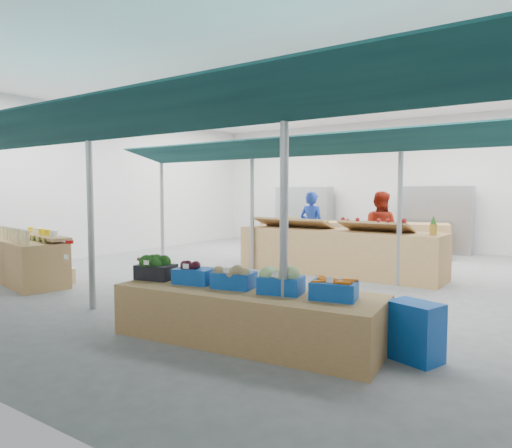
# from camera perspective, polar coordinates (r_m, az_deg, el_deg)

# --- Properties ---
(floor) EXTENTS (13.00, 13.00, 0.00)m
(floor) POSITION_cam_1_polar(r_m,az_deg,el_deg) (10.07, 2.64, -6.55)
(floor) COLOR slate
(floor) RESTS_ON ground
(hall) EXTENTS (13.00, 13.00, 13.00)m
(hall) POSITION_cam_1_polar(r_m,az_deg,el_deg) (11.19, 6.52, 8.08)
(hall) COLOR silver
(hall) RESTS_ON ground
(pole_grid) EXTENTS (10.00, 4.60, 3.00)m
(pole_grid) POSITION_cam_1_polar(r_m,az_deg,el_deg) (8.02, 0.81, 3.77)
(pole_grid) COLOR gray
(pole_grid) RESTS_ON floor
(awnings) EXTENTS (9.50, 7.08, 0.30)m
(awnings) POSITION_cam_1_polar(r_m,az_deg,el_deg) (8.08, 0.81, 10.66)
(awnings) COLOR #0A242D
(awnings) RESTS_ON pole_grid
(back_shelving_left) EXTENTS (2.00, 0.50, 2.00)m
(back_shelving_left) POSITION_cam_1_polar(r_m,az_deg,el_deg) (16.38, 6.00, 1.03)
(back_shelving_left) COLOR #B23F33
(back_shelving_left) RESTS_ON floor
(back_shelving_right) EXTENTS (2.00, 0.50, 2.00)m
(back_shelving_right) POSITION_cam_1_polar(r_m,az_deg,el_deg) (14.84, 21.57, 0.46)
(back_shelving_right) COLOR #B23F33
(back_shelving_right) RESTS_ON floor
(bottle_shelf) EXTENTS (2.12, 1.53, 1.16)m
(bottle_shelf) POSITION_cam_1_polar(r_m,az_deg,el_deg) (10.17, -26.20, -4.16)
(bottle_shelf) COLOR #996A43
(bottle_shelf) RESTS_ON floor
(veg_counter) EXTENTS (3.43, 1.44, 0.65)m
(veg_counter) POSITION_cam_1_polar(r_m,az_deg,el_deg) (5.75, -1.13, -11.33)
(veg_counter) COLOR #996A43
(veg_counter) RESTS_ON floor
(fruit_counter) EXTENTS (4.68, 1.24, 1.00)m
(fruit_counter) POSITION_cam_1_polar(r_m,az_deg,el_deg) (10.50, 10.11, -3.42)
(fruit_counter) COLOR #996A43
(fruit_counter) RESTS_ON floor
(far_counter) EXTENTS (5.44, 2.44, 0.96)m
(far_counter) POSITION_cam_1_polar(r_m,az_deg,el_deg) (13.77, 11.85, -1.76)
(far_counter) COLOR #996A43
(far_counter) RESTS_ON floor
(crate_stack) EXTENTS (0.63, 0.53, 0.65)m
(crate_stack) POSITION_cam_1_polar(r_m,az_deg,el_deg) (5.40, 19.24, -12.57)
(crate_stack) COLOR #0F48A6
(crate_stack) RESTS_ON floor
(vendor_left) EXTENTS (0.69, 0.46, 1.86)m
(vendor_left) POSITION_cam_1_polar(r_m,az_deg,el_deg) (11.95, 6.98, -0.41)
(vendor_left) COLOR #1A38AF
(vendor_left) RESTS_ON floor
(vendor_right) EXTENTS (0.92, 0.73, 1.86)m
(vendor_right) POSITION_cam_1_polar(r_m,az_deg,el_deg) (11.26, 15.18, -0.79)
(vendor_right) COLOR #9E2213
(vendor_right) RESTS_ON floor
(crate_broccoli) EXTENTS (0.56, 0.45, 0.35)m
(crate_broccoli) POSITION_cam_1_polar(r_m,az_deg,el_deg) (6.45, -12.40, -5.34)
(crate_broccoli) COLOR black
(crate_broccoli) RESTS_ON veg_counter
(crate_beets) EXTENTS (0.56, 0.45, 0.29)m
(crate_beets) POSITION_cam_1_polar(r_m,az_deg,el_deg) (6.06, -7.69, -6.13)
(crate_beets) COLOR #0F48A6
(crate_beets) RESTS_ON veg_counter
(crate_celeriac) EXTENTS (0.56, 0.45, 0.31)m
(crate_celeriac) POSITION_cam_1_polar(r_m,az_deg,el_deg) (5.73, -2.76, -6.56)
(crate_celeriac) COLOR #0F48A6
(crate_celeriac) RESTS_ON veg_counter
(crate_cabbage) EXTENTS (0.56, 0.45, 0.35)m
(crate_cabbage) POSITION_cam_1_polar(r_m,az_deg,el_deg) (5.43, 3.17, -7.00)
(crate_cabbage) COLOR #0F48A6
(crate_cabbage) RESTS_ON veg_counter
(crate_carrots) EXTENTS (0.56, 0.45, 0.29)m
(crate_carrots) POSITION_cam_1_polar(r_m,az_deg,el_deg) (5.21, 9.72, -8.06)
(crate_carrots) COLOR #0F48A6
(crate_carrots) RESTS_ON veg_counter
(sparrow) EXTENTS (0.12, 0.09, 0.11)m
(sparrow) POSITION_cam_1_polar(r_m,az_deg,el_deg) (6.45, -14.08, -4.57)
(sparrow) COLOR brown
(sparrow) RESTS_ON crate_broccoli
(pole_ribbon) EXTENTS (0.12, 0.12, 0.28)m
(pole_ribbon) POSITION_cam_1_polar(r_m,az_deg,el_deg) (7.37, -22.33, -2.25)
(pole_ribbon) COLOR #B00C0B
(pole_ribbon) RESTS_ON pole_grid
(apple_heap_yellow) EXTENTS (1.94, 0.80, 0.27)m
(apple_heap_yellow) POSITION_cam_1_polar(r_m,az_deg,el_deg) (10.85, 4.60, 0.39)
(apple_heap_yellow) COLOR #997247
(apple_heap_yellow) RESTS_ON fruit_counter
(apple_heap_red) EXTENTS (1.54, 0.78, 0.27)m
(apple_heap_red) POSITION_cam_1_polar(r_m,az_deg,el_deg) (9.97, 14.79, -0.05)
(apple_heap_red) COLOR #997247
(apple_heap_red) RESTS_ON fruit_counter
(pineapple) EXTENTS (0.14, 0.14, 0.39)m
(pineapple) POSITION_cam_1_polar(r_m,az_deg,el_deg) (9.62, 21.29, -0.23)
(pineapple) COLOR #8C6019
(pineapple) RESTS_ON fruit_counter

